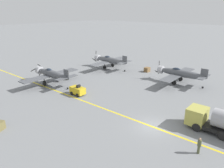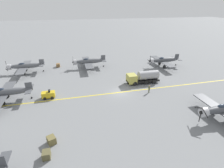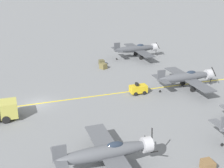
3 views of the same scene
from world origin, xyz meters
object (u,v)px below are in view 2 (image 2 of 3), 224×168
Objects in this scene: ground_crew_walking at (149,89)px; supply_crate_by_tanker at (51,140)px; supply_crate_mid_lane at (46,155)px; airplane_near_right at (163,60)px; tow_tractor at (48,95)px; fuel_tanker at (143,77)px; supply_crate_outboard at (58,65)px; airplane_far_center at (5,92)px; airplane_far_right at (25,66)px; airplane_mid_right at (89,61)px.

ground_crew_walking reaches higher than supply_crate_by_tanker.
ground_crew_walking is 1.50× the size of supply_crate_mid_lane.
supply_crate_mid_lane is (-13.35, 20.27, -0.47)m from ground_crew_walking.
airplane_near_right is 4.62× the size of tow_tractor.
supply_crate_by_tanker is 2.57m from supply_crate_mid_lane.
supply_crate_mid_lane is (-18.58, 21.01, -1.02)m from fuel_tanker.
tow_tractor is 2.10× the size of supply_crate_outboard.
tow_tractor is at bearing -108.94° from airplane_far_center.
supply_crate_by_tanker is at bearing -10.29° from supply_crate_mid_lane.
airplane_far_right is 34.57m from ground_crew_walking.
fuel_tanker is (-9.99, 11.06, -0.50)m from airplane_near_right.
tow_tractor is (-12.38, 32.98, -1.22)m from airplane_near_right.
airplane_far_right is 9.64× the size of supply_crate_by_tanker.
tow_tractor is at bearing -166.72° from airplane_far_right.
airplane_far_right reaches higher than tow_tractor.
airplane_near_right reaches higher than tow_tractor.
airplane_far_center reaches higher than supply_crate_by_tanker.
tow_tractor reaches higher than supply_crate_mid_lane.
fuel_tanker is (1.78, -29.92, -0.50)m from airplane_far_center.
airplane_near_right is at bearing -69.42° from tow_tractor.
airplane_mid_right is 10.21× the size of supply_crate_mid_lane.
ground_crew_walking reaches higher than supply_crate_mid_lane.
airplane_mid_right is (4.41, 22.52, 0.00)m from airplane_near_right.
airplane_near_right is 35.25m from tow_tractor.
fuel_tanker is 26.10m from supply_crate_by_tanker.
airplane_far_right reaches higher than supply_crate_mid_lane.
airplane_far_center is 9.64× the size of supply_crate_by_tanker.
ground_crew_walking is at bearing -134.73° from airplane_far_right.
airplane_far_right is 1.00× the size of airplane_far_center.
airplane_near_right is 32.53m from supply_crate_outboard.
ground_crew_walking is at bearing -111.28° from airplane_far_center.
airplane_far_right is 4.62× the size of tow_tractor.
supply_crate_by_tanker is at bearing -179.98° from supply_crate_outboard.
airplane_far_right is 16.17m from airplane_far_center.
airplane_far_center is at bearing 127.61° from airplane_mid_right.
airplane_near_right is 22.95m from airplane_mid_right.
airplane_mid_right is at bearing 38.54° from fuel_tanker.
airplane_near_right is 1.50× the size of fuel_tanker.
supply_crate_by_tanker is at bearing 127.99° from fuel_tanker.
supply_crate_outboard is (19.89, -1.36, -0.28)m from tow_tractor.
airplane_far_right reaches higher than airplane_far_center.
tow_tractor is at bearing 5.72° from supply_crate_by_tanker.
ground_crew_walking is 1.42× the size of supply_crate_outboard.
fuel_tanker is at bearing -52.01° from supply_crate_by_tanker.
airplane_far_right is at bearing 15.84° from supply_crate_by_tanker.
airplane_mid_right is 19.82m from tow_tractor.
airplane_mid_right is 1.50× the size of fuel_tanker.
supply_crate_by_tanker is (-30.43, -8.64, -1.49)m from airplane_far_right.
supply_crate_outboard is (22.73, 19.82, -0.45)m from ground_crew_walking.
airplane_far_right is 40.48m from airplane_near_right.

